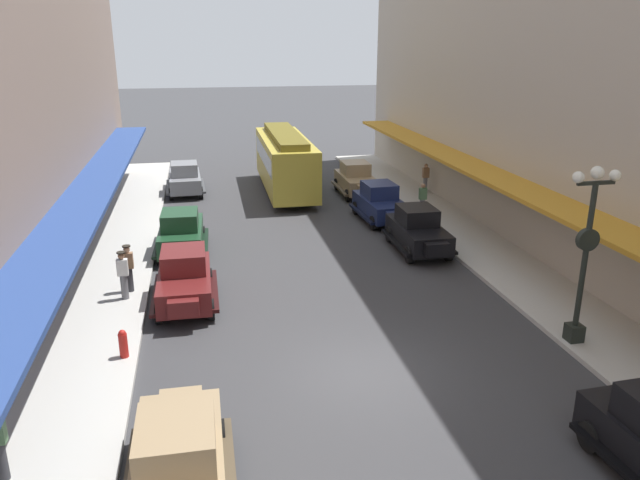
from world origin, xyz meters
TOP-DOWN VIEW (x-y plane):
  - ground_plane at (0.00, 0.00)m, footprint 200.00×200.00m
  - sidewalk_left at (-7.50, 0.00)m, footprint 3.00×60.00m
  - sidewalk_right at (7.50, 0.00)m, footprint 3.00×60.00m
  - parked_car_0 at (4.54, 13.70)m, footprint 2.30×4.32m
  - parked_car_2 at (4.69, 18.98)m, footprint 2.15×4.26m
  - parked_car_3 at (-4.90, 10.79)m, footprint 2.26×4.30m
  - parked_car_4 at (-4.84, 21.09)m, footprint 2.24×4.30m
  - parked_car_5 at (4.81, 9.11)m, footprint 2.19×4.28m
  - parked_car_6 at (-4.71, 5.54)m, footprint 2.17×4.27m
  - parked_car_7 at (-4.73, -3.84)m, footprint 2.16×4.27m
  - streetcar at (0.86, 20.39)m, footprint 2.66×9.64m
  - lamp_post_with_clock at (6.40, 0.31)m, footprint 1.42×0.44m
  - fire_hydrant at (-6.35, 1.88)m, footprint 0.24×0.24m
  - pedestrian_0 at (8.55, 18.17)m, footprint 0.36×0.24m
  - pedestrian_2 at (6.66, 13.58)m, footprint 0.36×0.24m
  - pedestrian_3 at (-6.61, 6.64)m, footprint 0.36×0.28m
  - pedestrian_5 at (-6.72, 6.01)m, footprint 0.36×0.28m

SIDE VIEW (x-z plane):
  - ground_plane at x=0.00m, z-range 0.00..0.00m
  - sidewalk_left at x=-7.50m, z-range 0.00..0.15m
  - sidewalk_right at x=7.50m, z-range 0.00..0.15m
  - fire_hydrant at x=-6.35m, z-range 0.15..0.97m
  - parked_car_0 at x=4.54m, z-range 0.02..1.86m
  - parked_car_2 at x=4.69m, z-range 0.02..1.86m
  - parked_car_3 at x=-4.90m, z-range 0.02..1.86m
  - parked_car_4 at x=-4.84m, z-range 0.02..1.86m
  - parked_car_5 at x=4.81m, z-range 0.02..1.86m
  - parked_car_6 at x=-4.71m, z-range 0.02..1.86m
  - parked_car_7 at x=-4.73m, z-range 0.02..1.86m
  - pedestrian_0 at x=8.55m, z-range 0.17..1.81m
  - pedestrian_2 at x=6.66m, z-range 0.17..1.81m
  - pedestrian_3 at x=-6.61m, z-range 0.18..1.85m
  - pedestrian_5 at x=-6.72m, z-range 0.18..1.85m
  - streetcar at x=0.86m, z-range 0.17..3.63m
  - lamp_post_with_clock at x=6.40m, z-range 0.41..5.57m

